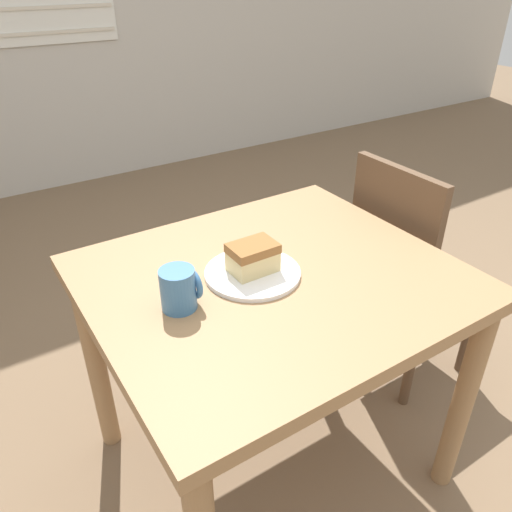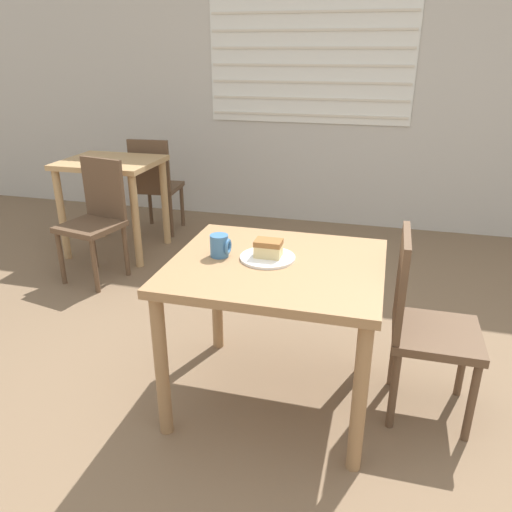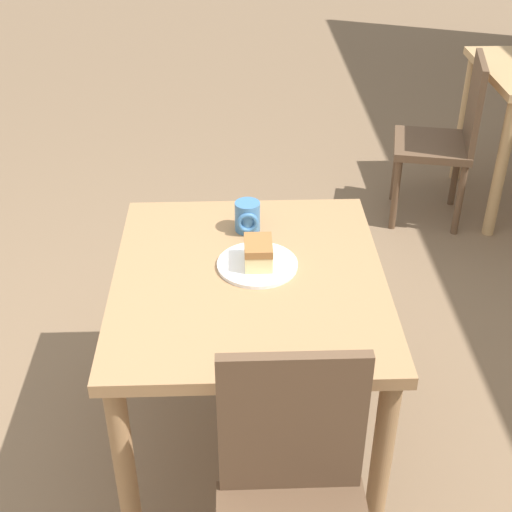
{
  "view_description": "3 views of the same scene",
  "coord_description": "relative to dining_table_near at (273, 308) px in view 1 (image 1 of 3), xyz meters",
  "views": [
    {
      "loc": [
        -0.74,
        -0.64,
        1.43
      ],
      "look_at": [
        -0.16,
        0.25,
        0.8
      ],
      "focal_mm": 35.0,
      "sensor_mm": 36.0,
      "label": 1
    },
    {
      "loc": [
        0.32,
        -1.73,
        1.6
      ],
      "look_at": [
        -0.2,
        0.23,
        0.75
      ],
      "focal_mm": 35.0,
      "sensor_mm": 36.0,
      "label": 2
    },
    {
      "loc": [
        1.66,
        0.21,
        1.95
      ],
      "look_at": [
        -0.1,
        0.27,
        0.8
      ],
      "focal_mm": 50.0,
      "sensor_mm": 36.0,
      "label": 3
    }
  ],
  "objects": [
    {
      "name": "coffee_mug",
      "position": [
        -0.26,
        0.0,
        0.16
      ],
      "size": [
        0.09,
        0.08,
        0.1
      ],
      "color": "teal",
      "rests_on": "dining_table_near"
    },
    {
      "name": "plate",
      "position": [
        -0.05,
        0.03,
        0.11
      ],
      "size": [
        0.25,
        0.25,
        0.01
      ],
      "color": "white",
      "rests_on": "dining_table_near"
    },
    {
      "name": "dining_table_near",
      "position": [
        0.0,
        0.0,
        0.0
      ],
      "size": [
        0.93,
        0.82,
        0.73
      ],
      "color": "#9E754C",
      "rests_on": "ground_plane"
    },
    {
      "name": "cake_slice",
      "position": [
        -0.05,
        0.03,
        0.16
      ],
      "size": [
        0.12,
        0.08,
        0.08
      ],
      "color": "#E5CC89",
      "rests_on": "plate"
    },
    {
      "name": "chair_near_window",
      "position": [
        0.65,
        0.09,
        -0.15
      ],
      "size": [
        0.38,
        0.38,
        0.88
      ],
      "rotation": [
        0.0,
        0.0,
        1.57
      ],
      "color": "brown",
      "rests_on": "ground_plane"
    },
    {
      "name": "ground_plane",
      "position": [
        0.11,
        -0.25,
        -0.62
      ],
      "size": [
        14.0,
        14.0,
        0.0
      ],
      "primitive_type": "plane",
      "color": "#7A6047"
    }
  ]
}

